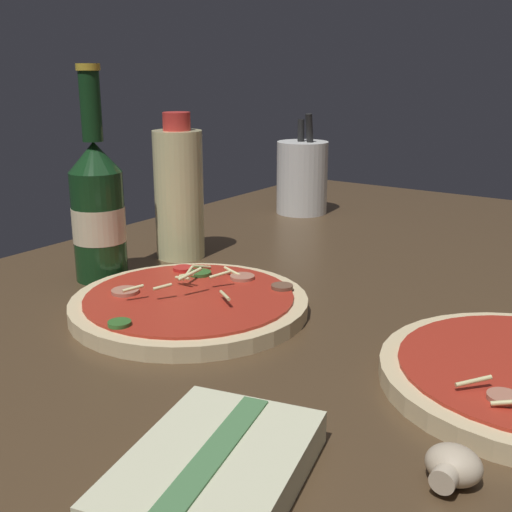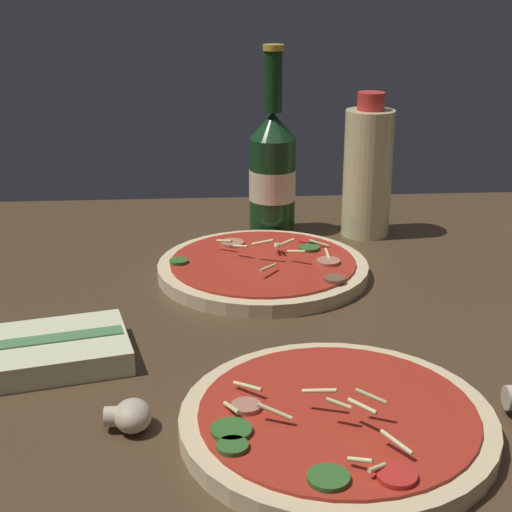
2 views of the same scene
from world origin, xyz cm
name	(u,v)px [view 2 (image 2 of 2)]	position (x,y,z in cm)	size (l,w,h in cm)	color
counter_slab	(311,316)	(0.00, 0.00, 1.25)	(160.00, 90.00, 2.50)	#4C3823
pizza_near	(337,422)	(-1.42, -25.66, 3.47)	(26.03, 26.03, 4.80)	beige
pizza_far	(263,268)	(-4.72, 9.67, 3.46)	(26.00, 26.00, 5.01)	beige
beer_bottle	(272,170)	(-2.12, 26.50, 11.63)	(6.59, 6.59, 26.32)	#143819
oil_bottle	(368,171)	(11.09, 24.83, 11.75)	(6.81, 6.81, 20.12)	beige
mushroom_right	(130,416)	(-18.31, -24.09, 3.80)	(3.90, 3.71, 2.60)	beige
dish_towel	(47,351)	(-27.25, -11.72, 3.71)	(17.29, 13.75, 2.56)	beige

